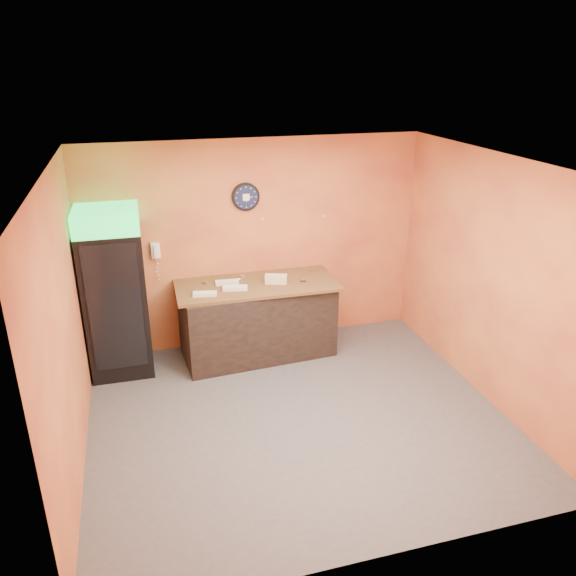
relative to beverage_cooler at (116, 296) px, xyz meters
name	(u,v)px	position (x,y,z in m)	size (l,w,h in m)	color
floor	(298,417)	(1.85, -1.60, -1.03)	(4.50, 4.50, 0.00)	#47474C
back_wall	(256,244)	(1.85, 0.40, 0.37)	(4.50, 0.02, 2.80)	orange
left_wall	(65,329)	(-0.40, -1.60, 0.37)	(0.02, 4.00, 2.80)	orange
right_wall	(490,281)	(4.10, -1.60, 0.37)	(0.02, 4.00, 2.80)	orange
ceiling	(300,165)	(1.85, -1.60, 1.77)	(4.50, 4.00, 0.02)	white
beverage_cooler	(116,296)	(0.00, 0.00, 0.00)	(0.75, 0.76, 2.11)	black
prep_counter	(257,320)	(1.75, -0.04, -0.54)	(1.96, 0.87, 0.98)	black
wall_clock	(246,197)	(1.72, 0.37, 1.03)	(0.36, 0.06, 0.36)	black
wall_phone	(156,250)	(0.53, 0.34, 0.42)	(0.11, 0.10, 0.20)	white
butcher_paper	(256,285)	(1.75, -0.04, -0.03)	(2.08, 0.92, 0.04)	brown
sub_roll_stack	(276,279)	(2.00, -0.11, 0.05)	(0.30, 0.18, 0.12)	beige
wrapped_sandwich_left	(205,294)	(1.06, -0.26, 0.01)	(0.29, 0.11, 0.04)	silver
wrapped_sandwich_mid	(235,288)	(1.45, -0.17, 0.01)	(0.31, 0.12, 0.04)	silver
wrapped_sandwich_right	(227,282)	(1.38, 0.04, 0.01)	(0.30, 0.12, 0.04)	silver
kitchen_tool	(242,277)	(1.61, 0.15, 0.02)	(0.06, 0.06, 0.06)	silver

